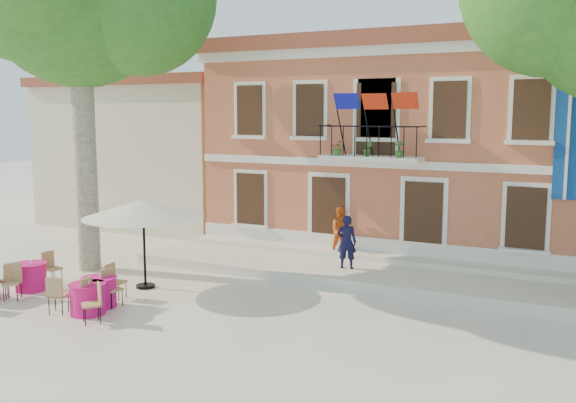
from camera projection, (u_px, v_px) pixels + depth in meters
The scene contains 10 objects.
ground at pixel (222, 306), 16.46m from camera, with size 90.00×90.00×0.00m, color beige.
main_building at pixel (411, 143), 23.86m from camera, with size 13.50×9.59×7.50m.
neighbor_west at pixel (177, 149), 29.99m from camera, with size 9.40×9.40×6.40m.
terrace at pixel (356, 271), 19.43m from camera, with size 14.00×3.40×0.30m, color silver.
patio_umbrella at pixel (143, 209), 17.86m from camera, with size 3.36×3.36×2.50m.
pedestrian_navy at pixel (347, 242), 19.05m from camera, with size 0.59×0.38×1.61m, color black.
pedestrian_orange at pixel (342, 231), 20.90m from camera, with size 0.76×0.59×1.57m, color #D35618.
cafe_table_1 at pixel (31, 275), 17.83m from camera, with size 0.90×1.94×0.95m.
cafe_table_3 at pixel (99, 291), 16.31m from camera, with size 0.90×1.96×0.95m.
cafe_table_4 at pixel (88, 297), 15.70m from camera, with size 1.85×1.75×0.95m.
Camera 1 is at (8.74, -13.44, 4.91)m, focal length 40.00 mm.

